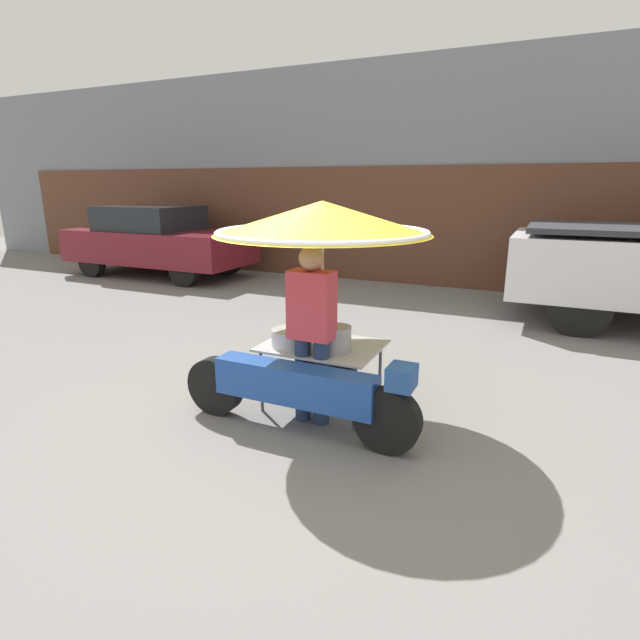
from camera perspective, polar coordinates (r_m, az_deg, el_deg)
The scene contains 6 objects.
ground_plane at distance 4.55m, azimuth -2.07°, elevation -11.57°, with size 36.00×36.00×0.00m, color slate.
shopfront_building at distance 11.38m, azimuth 16.22°, elevation 15.57°, with size 28.00×2.06×4.45m.
vendor_motorcycle_cart at distance 4.37m, azimuth -0.07°, elevation 7.92°, with size 2.17×1.91×1.92m.
vendor_person at distance 4.25m, azimuth -0.96°, elevation -0.81°, with size 0.38×0.22×1.57m.
parked_car at distance 12.04m, azimuth -18.09°, elevation 8.67°, with size 4.25×1.82×1.57m.
potted_plant at distance 14.80m, azimuth -24.49°, elevation 8.09°, with size 0.71×0.71×0.94m.
Camera 1 is at (1.86, -3.60, 2.06)m, focal length 28.00 mm.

